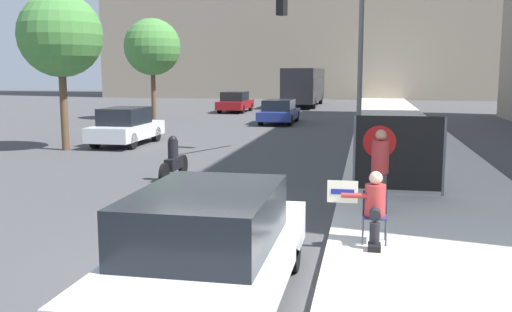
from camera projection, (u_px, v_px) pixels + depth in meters
The scene contains 14 objects.
ground_plane at pixel (218, 277), 8.25m from camera, with size 160.00×160.00×0.00m, color #444447.
sidewalk_curb at pixel (407, 146), 22.12m from camera, with size 4.32×90.00×0.15m, color beige.
seated_protester at pixel (373, 206), 9.29m from camera, with size 0.98×0.77×1.19m.
jogger_on_sidewalk at pixel (380, 171), 11.25m from camera, with size 0.34×0.34×1.68m.
protest_banner at pixel (398, 153), 12.99m from camera, with size 2.05×0.06×1.81m.
traffic_light_pole at pixel (330, 36), 19.14m from camera, with size 3.07×2.84×5.90m.
parked_car_curbside at pixel (210, 249), 7.10m from camera, with size 1.88×4.69×1.54m.
car_on_road_nearest at pixel (126, 126), 23.06m from camera, with size 1.73×4.14×1.52m.
car_on_road_midblock at pixel (279, 111), 32.61m from camera, with size 1.85×4.79×1.37m.
car_on_road_distant at pixel (235, 102), 41.73m from camera, with size 1.89×4.60×1.50m.
city_bus_on_road at pixel (304, 85), 48.83m from camera, with size 2.57×11.25×3.21m.
motorcycle_on_road at pixel (174, 161), 15.46m from camera, with size 0.28×2.14×1.24m.
street_tree_near_curb at pixel (60, 36), 21.01m from camera, with size 3.10×3.10×5.84m.
street_tree_midblock at pixel (152, 47), 34.89m from camera, with size 3.46×3.46×6.18m.
Camera 1 is at (2.05, -7.65, 2.95)m, focal length 40.00 mm.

